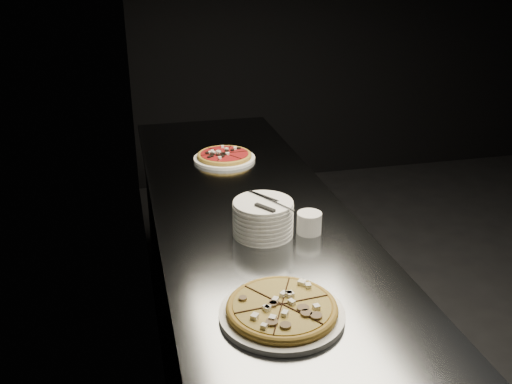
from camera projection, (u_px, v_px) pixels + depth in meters
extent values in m
cube|color=black|center=(143.00, 90.00, 1.98)|extent=(0.02, 5.00, 2.80)
cube|color=black|center=(430.00, 7.00, 4.76)|extent=(5.00, 0.02, 2.80)
cube|color=slate|center=(248.00, 304.00, 2.44)|extent=(0.70, 2.40, 0.90)
cube|color=slate|center=(248.00, 207.00, 2.26)|extent=(0.74, 2.44, 0.02)
cylinder|color=white|center=(282.00, 314.00, 1.57)|extent=(0.35, 0.35, 0.02)
cylinder|color=#B89137|center=(282.00, 310.00, 1.56)|extent=(0.33, 0.33, 0.01)
torus|color=#B89137|center=(282.00, 308.00, 1.56)|extent=(0.33, 0.33, 0.02)
cylinder|color=#E4C74C|center=(282.00, 306.00, 1.55)|extent=(0.29, 0.29, 0.01)
cylinder|color=white|center=(224.00, 159.00, 2.73)|extent=(0.29, 0.29, 0.01)
cylinder|color=#B89137|center=(224.00, 156.00, 2.72)|extent=(0.27, 0.27, 0.01)
torus|color=#B89137|center=(224.00, 155.00, 2.72)|extent=(0.27, 0.27, 0.02)
cylinder|color=maroon|center=(224.00, 154.00, 2.72)|extent=(0.24, 0.24, 0.01)
cylinder|color=white|center=(263.00, 232.00, 2.02)|extent=(0.21, 0.21, 0.02)
cylinder|color=white|center=(263.00, 228.00, 2.01)|extent=(0.21, 0.21, 0.02)
cylinder|color=white|center=(263.00, 224.00, 2.01)|extent=(0.21, 0.21, 0.02)
cylinder|color=white|center=(263.00, 220.00, 2.00)|extent=(0.21, 0.21, 0.02)
cylinder|color=white|center=(263.00, 216.00, 1.99)|extent=(0.21, 0.21, 0.02)
cylinder|color=white|center=(263.00, 212.00, 1.99)|extent=(0.21, 0.21, 0.02)
cylinder|color=white|center=(263.00, 208.00, 1.98)|extent=(0.21, 0.21, 0.02)
cylinder|color=white|center=(263.00, 204.00, 1.97)|extent=(0.21, 0.21, 0.02)
cube|color=silver|center=(263.00, 196.00, 2.01)|extent=(0.09, 0.12, 0.00)
cube|color=black|center=(265.00, 208.00, 1.92)|extent=(0.06, 0.08, 0.01)
cube|color=silver|center=(273.00, 202.00, 1.97)|extent=(0.07, 0.20, 0.00)
cylinder|color=silver|center=(309.00, 223.00, 2.02)|extent=(0.09, 0.09, 0.08)
cylinder|color=black|center=(309.00, 215.00, 2.00)|extent=(0.07, 0.07, 0.01)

